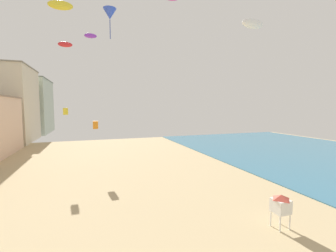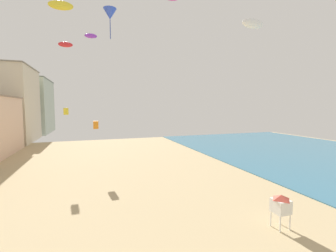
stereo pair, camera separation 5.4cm
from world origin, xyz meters
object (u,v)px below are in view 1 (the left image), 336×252
(kite_orange_box, at_px, (95,125))
(kite_purple_parafoil, at_px, (91,36))
(lifeguard_stand, at_px, (281,204))
(kite_yellow_box, at_px, (66,111))
(kite_red_parafoil, at_px, (65,44))
(kite_yellow_parafoil, at_px, (60,5))
(kite_blue_delta, at_px, (110,14))
(kite_white_parafoil, at_px, (253,24))

(kite_orange_box, bearing_deg, kite_purple_parafoil, -93.38)
(lifeguard_stand, bearing_deg, kite_yellow_box, 120.44)
(lifeguard_stand, distance_m, kite_red_parafoil, 26.16)
(kite_yellow_box, bearing_deg, kite_yellow_parafoil, -86.04)
(kite_yellow_box, distance_m, kite_blue_delta, 15.82)
(kite_orange_box, bearing_deg, kite_yellow_parafoil, -128.55)
(kite_yellow_parafoil, distance_m, kite_blue_delta, 8.24)
(kite_yellow_parafoil, distance_m, kite_white_parafoil, 20.90)
(kite_orange_box, height_order, kite_purple_parafoil, kite_purple_parafoil)
(kite_red_parafoil, relative_size, kite_purple_parafoil, 1.17)
(kite_purple_parafoil, distance_m, kite_blue_delta, 4.17)
(kite_yellow_parafoil, bearing_deg, kite_yellow_box, 93.96)
(kite_orange_box, distance_m, kite_blue_delta, 15.52)
(kite_red_parafoil, height_order, kite_blue_delta, kite_blue_delta)
(kite_yellow_box, height_order, kite_white_parafoil, kite_white_parafoil)
(kite_yellow_box, distance_m, kite_white_parafoil, 25.61)
(kite_blue_delta, xyz_separation_m, kite_white_parafoil, (10.99, -6.74, -1.88))
(kite_orange_box, bearing_deg, kite_yellow_box, 164.70)
(kite_orange_box, height_order, kite_yellow_parafoil, kite_yellow_parafoil)
(kite_blue_delta, bearing_deg, kite_yellow_parafoil, 128.39)
(lifeguard_stand, relative_size, kite_orange_box, 2.33)
(kite_red_parafoil, bearing_deg, kite_yellow_parafoil, 116.38)
(kite_orange_box, distance_m, kite_white_parafoil, 23.23)
(kite_red_parafoil, distance_m, kite_purple_parafoil, 3.25)
(kite_blue_delta, bearing_deg, kite_purple_parafoil, 115.89)
(kite_purple_parafoil, distance_m, kite_yellow_box, 12.00)
(kite_purple_parafoil, bearing_deg, kite_red_parafoil, 148.03)
(kite_yellow_parafoil, height_order, kite_purple_parafoil, kite_yellow_parafoil)
(kite_blue_delta, relative_size, kite_white_parafoil, 1.36)
(lifeguard_stand, xyz_separation_m, kite_yellow_box, (-16.38, 21.87, 6.57))
(kite_yellow_parafoil, xyz_separation_m, kite_blue_delta, (4.85, -6.12, -2.61))
(lifeguard_stand, height_order, kite_yellow_parafoil, kite_yellow_parafoil)
(lifeguard_stand, xyz_separation_m, kite_blue_delta, (-11.15, 10.28, 15.98))
(kite_orange_box, distance_m, kite_yellow_parafoil, 15.04)
(kite_purple_parafoil, bearing_deg, kite_white_parafoil, -39.09)
(lifeguard_stand, height_order, kite_white_parafoil, kite_white_parafoil)
(lifeguard_stand, distance_m, kite_purple_parafoil, 24.07)
(kite_white_parafoil, bearing_deg, kite_orange_box, 125.54)
(kite_red_parafoil, relative_size, kite_blue_delta, 0.54)
(kite_yellow_parafoil, relative_size, kite_purple_parafoil, 2.05)
(kite_yellow_parafoil, bearing_deg, kite_white_parafoil, -39.08)
(lifeguard_stand, xyz_separation_m, kite_yellow_parafoil, (-16.00, 16.41, 18.59))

